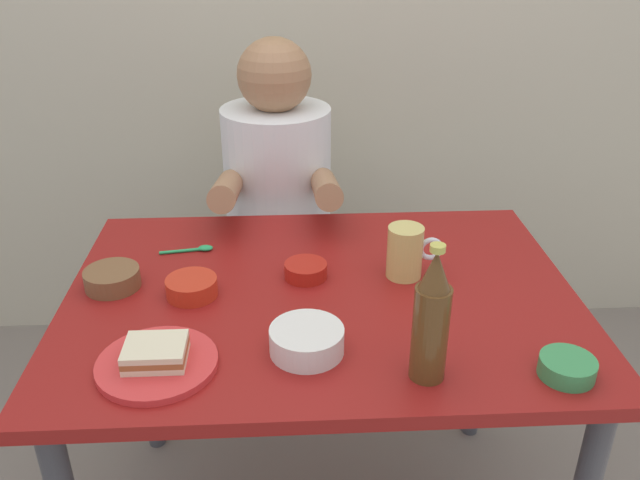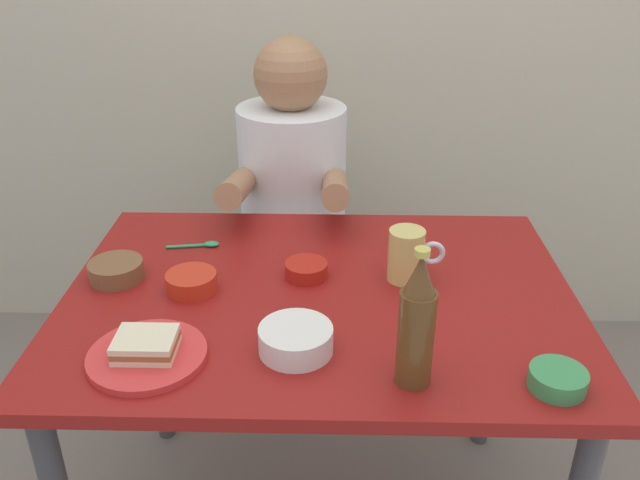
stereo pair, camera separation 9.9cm
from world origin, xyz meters
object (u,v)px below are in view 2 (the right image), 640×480
at_px(plate_orange, 147,356).
at_px(stool, 295,292).
at_px(sandwich, 146,344).
at_px(beer_mug, 407,255).
at_px(beer_bottle, 417,324).
at_px(dip_bowl_green, 558,379).
at_px(dining_table, 319,327).
at_px(person_seated, 292,176).

bearing_deg(plate_orange, stool, 76.26).
distance_m(plate_orange, sandwich, 0.02).
xyz_separation_m(beer_mug, beer_bottle, (-0.02, -0.35, 0.06)).
relative_size(stool, beer_bottle, 1.72).
bearing_deg(plate_orange, dip_bowl_green, -4.95).
height_order(dining_table, plate_orange, plate_orange).
distance_m(beer_mug, dip_bowl_green, 0.43).
xyz_separation_m(plate_orange, dip_bowl_green, (0.73, -0.06, 0.01)).
relative_size(plate_orange, sandwich, 2.00).
relative_size(sandwich, beer_bottle, 0.42).
distance_m(person_seated, plate_orange, 0.89).
height_order(person_seated, sandwich, person_seated).
relative_size(dining_table, sandwich, 10.00).
height_order(sandwich, dip_bowl_green, sandwich).
xyz_separation_m(person_seated, sandwich, (-0.21, -0.86, 0.01)).
distance_m(plate_orange, beer_mug, 0.59).
bearing_deg(person_seated, sandwich, -103.91).
relative_size(person_seated, dip_bowl_green, 7.20).
xyz_separation_m(sandwich, beer_bottle, (0.48, -0.05, 0.09)).
relative_size(beer_bottle, dip_bowl_green, 2.62).
relative_size(plate_orange, beer_mug, 1.75).
height_order(beer_bottle, dip_bowl_green, beer_bottle).
height_order(stool, plate_orange, plate_orange).
distance_m(dining_table, stool, 0.70).
distance_m(beer_bottle, dip_bowl_green, 0.27).
bearing_deg(dining_table, sandwich, -141.81).
bearing_deg(dining_table, beer_mug, 17.29).
height_order(dining_table, person_seated, person_seated).
distance_m(stool, plate_orange, 0.98).
xyz_separation_m(beer_mug, dip_bowl_green, (0.23, -0.37, -0.04)).
xyz_separation_m(person_seated, beer_mug, (0.29, -0.56, 0.03)).
xyz_separation_m(person_seated, dip_bowl_green, (0.52, -0.93, -0.01)).
bearing_deg(dip_bowl_green, plate_orange, 175.05).
xyz_separation_m(dining_table, stool, (-0.10, 0.63, -0.30)).
bearing_deg(dip_bowl_green, stool, 118.85).
bearing_deg(sandwich, stool, 76.26).
relative_size(dining_table, dip_bowl_green, 11.00).
bearing_deg(dip_bowl_green, dining_table, 143.70).
distance_m(stool, person_seated, 0.42).
relative_size(beer_mug, dip_bowl_green, 1.26).
bearing_deg(beer_bottle, sandwich, 174.16).
xyz_separation_m(stool, beer_mug, (0.29, -0.57, 0.45)).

